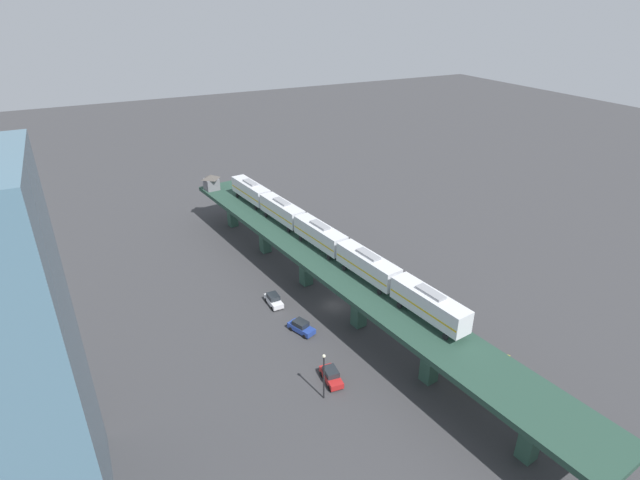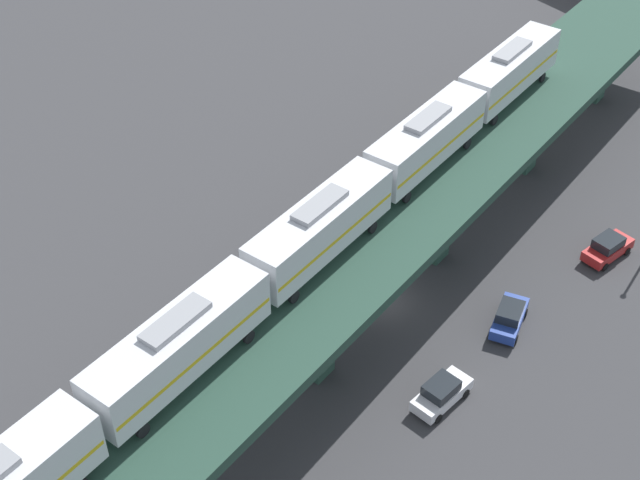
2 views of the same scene
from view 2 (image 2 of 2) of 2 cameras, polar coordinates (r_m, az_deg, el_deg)
The scene contains 7 objects.
ground_plane at distance 65.42m, azimuth 4.24°, elevation -3.94°, with size 400.00×400.00×0.00m, color #38383A.
elevated_viaduct at distance 60.97m, azimuth 4.44°, elevation 0.48°, with size 20.45×92.30×7.68m.
subway_train at distance 55.43m, azimuth -0.00°, elevation 0.83°, with size 11.00×62.22×4.45m.
street_car_blue at distance 64.14m, azimuth 12.04°, elevation -4.83°, with size 3.26×4.75×1.89m.
street_car_white at distance 58.48m, azimuth 7.78°, elevation -9.67°, with size 1.97×4.41×1.89m.
street_car_red at distance 71.87m, azimuth 17.94°, elevation -0.47°, with size 2.27×4.55×1.89m.
delivery_truck at distance 84.00m, azimuth 9.12°, elevation 8.05°, with size 5.16×7.46×3.20m.
Camera 2 is at (29.80, -37.25, 44.76)m, focal length 50.00 mm.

